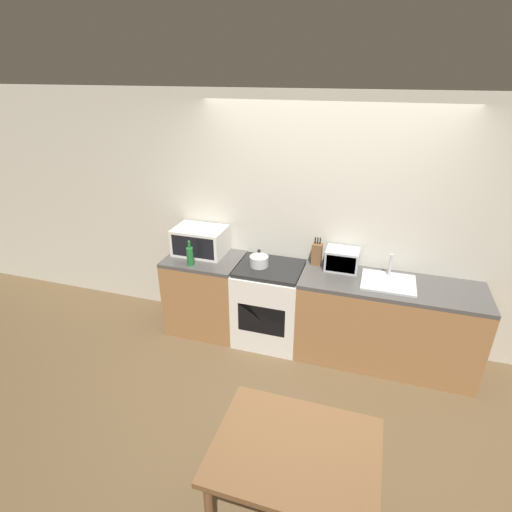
{
  "coord_description": "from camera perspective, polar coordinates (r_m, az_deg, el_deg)",
  "views": [
    {
      "loc": [
        0.51,
        -2.71,
        2.77
      ],
      "look_at": [
        -0.59,
        0.76,
        1.05
      ],
      "focal_mm": 28.0,
      "sensor_mm": 36.0,
      "label": 1
    }
  ],
  "objects": [
    {
      "name": "counter_left_run",
      "position": [
        4.6,
        -7.14,
        -5.26
      ],
      "size": [
        0.8,
        0.62,
        0.9
      ],
      "color": "olive",
      "rests_on": "ground_plane"
    },
    {
      "name": "dining_table",
      "position": [
        2.66,
        5.58,
        -27.0
      ],
      "size": [
        0.96,
        0.76,
        0.77
      ],
      "color": "brown",
      "rests_on": "ground_plane"
    },
    {
      "name": "kettle",
      "position": [
        4.13,
        0.43,
        -0.42
      ],
      "size": [
        0.2,
        0.2,
        0.19
      ],
      "color": "#B7B7BC",
      "rests_on": "stove_range"
    },
    {
      "name": "wall_back",
      "position": [
        4.21,
        9.5,
        4.49
      ],
      "size": [
        10.0,
        0.06,
        2.6
      ],
      "color": "beige",
      "rests_on": "ground_plane"
    },
    {
      "name": "toaster_oven",
      "position": [
        4.14,
        12.18,
        -0.5
      ],
      "size": [
        0.33,
        0.24,
        0.22
      ],
      "color": "#ADAFB5",
      "rests_on": "counter_right_run"
    },
    {
      "name": "counter_right_run",
      "position": [
        4.27,
        18.03,
        -9.08
      ],
      "size": [
        1.74,
        0.62,
        0.9
      ],
      "color": "olive",
      "rests_on": "ground_plane"
    },
    {
      "name": "bottle",
      "position": [
        4.19,
        -9.41,
        0.01
      ],
      "size": [
        0.07,
        0.07,
        0.27
      ],
      "color": "#1E662D",
      "rests_on": "counter_left_run"
    },
    {
      "name": "stove_range",
      "position": [
        4.37,
        1.9,
        -6.84
      ],
      "size": [
        0.69,
        0.62,
        0.9
      ],
      "color": "silver",
      "rests_on": "ground_plane"
    },
    {
      "name": "ground_plane",
      "position": [
        3.91,
        5.18,
        -19.94
      ],
      "size": [
        16.0,
        16.0,
        0.0
      ],
      "primitive_type": "plane",
      "color": "brown"
    },
    {
      "name": "knife_block",
      "position": [
        4.2,
        8.68,
        0.31
      ],
      "size": [
        0.1,
        0.09,
        0.3
      ],
      "color": "brown",
      "rests_on": "counter_right_run"
    },
    {
      "name": "microwave",
      "position": [
        4.43,
        -8.0,
        2.17
      ],
      "size": [
        0.55,
        0.38,
        0.3
      ],
      "color": "silver",
      "rests_on": "counter_left_run"
    },
    {
      "name": "sink_basin",
      "position": [
        4.04,
        18.38,
        -3.5
      ],
      "size": [
        0.5,
        0.42,
        0.24
      ],
      "color": "#ADAFB5",
      "rests_on": "counter_right_run"
    }
  ]
}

